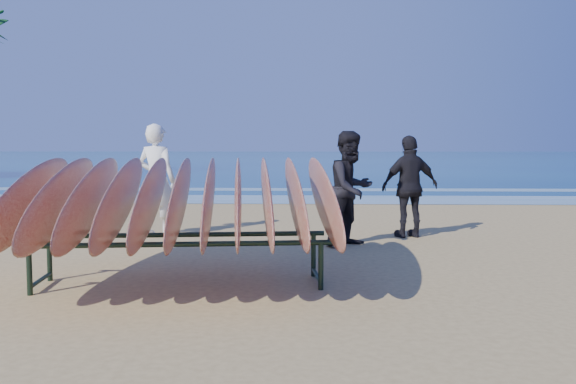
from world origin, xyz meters
The scene contains 8 objects.
ground centered at (0.00, 0.00, 0.00)m, with size 120.00×120.00×0.00m, color tan.
ocean centered at (0.00, 55.00, 0.01)m, with size 160.00×160.00×0.00m, color navy.
foam_near centered at (0.00, 10.00, 0.01)m, with size 160.00×160.00×0.00m, color white.
foam_far centered at (0.00, 13.50, 0.01)m, with size 160.00×160.00×0.00m, color white.
surfboard_rack centered at (-1.13, 0.01, 0.93)m, with size 3.49×3.32×1.53m.
person_white centered at (-2.27, 3.54, 0.92)m, with size 0.67×0.44×1.85m, color white.
person_dark_a centered at (0.88, 2.63, 0.86)m, with size 0.83×0.65×1.71m, color black.
person_dark_b centered at (1.89, 3.47, 0.83)m, with size 0.97×0.40×1.66m, color black.
Camera 1 is at (0.25, -6.43, 1.54)m, focal length 38.00 mm.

